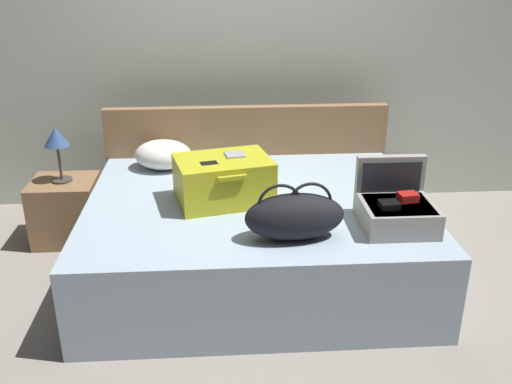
{
  "coord_description": "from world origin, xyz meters",
  "views": [
    {
      "loc": [
        -0.2,
        -2.73,
        1.88
      ],
      "look_at": [
        0.0,
        0.28,
        0.61
      ],
      "focal_mm": 39.63,
      "sensor_mm": 36.0,
      "label": 1
    }
  ],
  "objects_px": {
    "bed": "(255,237)",
    "table_lamp": "(56,140)",
    "hard_case_medium": "(396,208)",
    "nightstand": "(67,210)",
    "hard_case_large": "(224,179)",
    "pillow_near_headboard": "(163,155)",
    "duffel_bag": "(295,216)"
  },
  "relations": [
    {
      "from": "bed",
      "to": "table_lamp",
      "type": "xyz_separation_m",
      "value": [
        -1.29,
        0.55,
        0.48
      ]
    },
    {
      "from": "hard_case_medium",
      "to": "nightstand",
      "type": "xyz_separation_m",
      "value": [
        -2.03,
        0.95,
        -0.39
      ]
    },
    {
      "from": "hard_case_large",
      "to": "table_lamp",
      "type": "distance_m",
      "value": 1.24
    },
    {
      "from": "hard_case_large",
      "to": "hard_case_medium",
      "type": "bearing_deg",
      "value": -36.21
    },
    {
      "from": "hard_case_medium",
      "to": "pillow_near_headboard",
      "type": "bearing_deg",
      "value": 143.83
    },
    {
      "from": "pillow_near_headboard",
      "to": "nightstand",
      "type": "distance_m",
      "value": 0.8
    },
    {
      "from": "table_lamp",
      "to": "nightstand",
      "type": "bearing_deg",
      "value": 0.0
    },
    {
      "from": "bed",
      "to": "hard_case_large",
      "type": "xyz_separation_m",
      "value": [
        -0.19,
        -0.0,
        0.39
      ]
    },
    {
      "from": "table_lamp",
      "to": "hard_case_large",
      "type": "bearing_deg",
      "value": -26.85
    },
    {
      "from": "nightstand",
      "to": "bed",
      "type": "bearing_deg",
      "value": -23.28
    },
    {
      "from": "duffel_bag",
      "to": "pillow_near_headboard",
      "type": "xyz_separation_m",
      "value": [
        -0.77,
        1.11,
        -0.03
      ]
    },
    {
      "from": "duffel_bag",
      "to": "table_lamp",
      "type": "bearing_deg",
      "value": 143.8
    },
    {
      "from": "table_lamp",
      "to": "duffel_bag",
      "type": "bearing_deg",
      "value": -36.2
    },
    {
      "from": "bed",
      "to": "hard_case_medium",
      "type": "distance_m",
      "value": 0.92
    },
    {
      "from": "hard_case_medium",
      "to": "nightstand",
      "type": "distance_m",
      "value": 2.28
    },
    {
      "from": "pillow_near_headboard",
      "to": "nightstand",
      "type": "xyz_separation_m",
      "value": [
        -0.69,
        -0.04,
        -0.39
      ]
    },
    {
      "from": "bed",
      "to": "duffel_bag",
      "type": "distance_m",
      "value": 0.67
    },
    {
      "from": "hard_case_medium",
      "to": "nightstand",
      "type": "bearing_deg",
      "value": 155.19
    },
    {
      "from": "bed",
      "to": "table_lamp",
      "type": "height_order",
      "value": "table_lamp"
    },
    {
      "from": "pillow_near_headboard",
      "to": "nightstand",
      "type": "relative_size",
      "value": 0.88
    },
    {
      "from": "bed",
      "to": "pillow_near_headboard",
      "type": "height_order",
      "value": "pillow_near_headboard"
    },
    {
      "from": "bed",
      "to": "pillow_near_headboard",
      "type": "distance_m",
      "value": 0.91
    },
    {
      "from": "nightstand",
      "to": "table_lamp",
      "type": "xyz_separation_m",
      "value": [
        0.0,
        0.0,
        0.51
      ]
    },
    {
      "from": "bed",
      "to": "pillow_near_headboard",
      "type": "xyz_separation_m",
      "value": [
        -0.59,
        0.59,
        0.35
      ]
    },
    {
      "from": "bed",
      "to": "nightstand",
      "type": "distance_m",
      "value": 1.4
    },
    {
      "from": "hard_case_large",
      "to": "hard_case_medium",
      "type": "relative_size",
      "value": 1.56
    },
    {
      "from": "hard_case_large",
      "to": "table_lamp",
      "type": "relative_size",
      "value": 1.63
    },
    {
      "from": "duffel_bag",
      "to": "hard_case_medium",
      "type": "bearing_deg",
      "value": 11.57
    },
    {
      "from": "hard_case_medium",
      "to": "nightstand",
      "type": "height_order",
      "value": "hard_case_medium"
    },
    {
      "from": "hard_case_medium",
      "to": "duffel_bag",
      "type": "bearing_deg",
      "value": -168.12
    },
    {
      "from": "hard_case_large",
      "to": "nightstand",
      "type": "height_order",
      "value": "hard_case_large"
    },
    {
      "from": "pillow_near_headboard",
      "to": "table_lamp",
      "type": "height_order",
      "value": "table_lamp"
    }
  ]
}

